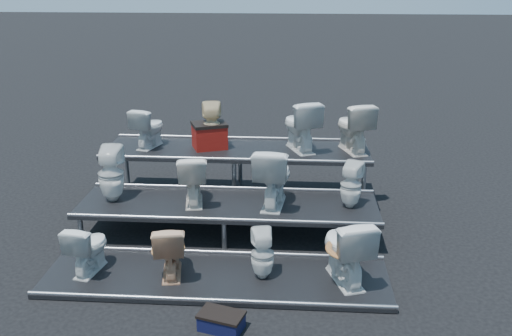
# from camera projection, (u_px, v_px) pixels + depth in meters

# --- Properties ---
(ground) EXTENTS (80.00, 80.00, 0.00)m
(ground) POSITION_uv_depth(u_px,v_px,m) (229.00, 233.00, 8.20)
(ground) COLOR black
(ground) RESTS_ON ground
(tier_front) EXTENTS (4.20, 1.20, 0.06)m
(tier_front) POSITION_uv_depth(u_px,v_px,m) (216.00, 277.00, 6.97)
(tier_front) COLOR black
(tier_front) RESTS_ON ground
(tier_mid) EXTENTS (4.20, 1.20, 0.46)m
(tier_mid) POSITION_uv_depth(u_px,v_px,m) (228.00, 218.00, 8.12)
(tier_mid) COLOR black
(tier_mid) RESTS_ON ground
(tier_back) EXTENTS (4.20, 1.20, 0.86)m
(tier_back) POSITION_uv_depth(u_px,v_px,m) (237.00, 174.00, 9.28)
(tier_back) COLOR black
(tier_back) RESTS_ON ground
(toilet_0) EXTENTS (0.47, 0.69, 0.65)m
(toilet_0) POSITION_uv_depth(u_px,v_px,m) (88.00, 247.00, 6.95)
(toilet_0) COLOR white
(toilet_0) RESTS_ON tier_front
(toilet_1) EXTENTS (0.49, 0.73, 0.69)m
(toilet_1) POSITION_uv_depth(u_px,v_px,m) (170.00, 249.00, 6.88)
(toilet_1) COLOR tan
(toilet_1) RESTS_ON tier_front
(toilet_2) EXTENTS (0.33, 0.33, 0.62)m
(toilet_2) POSITION_uv_depth(u_px,v_px,m) (263.00, 254.00, 6.82)
(toilet_2) COLOR white
(toilet_2) RESTS_ON tier_front
(toilet_3) EXTENTS (0.70, 0.93, 0.84)m
(toilet_3) POSITION_uv_depth(u_px,v_px,m) (346.00, 248.00, 6.71)
(toilet_3) COLOR white
(toilet_3) RESTS_ON tier_front
(toilet_4) EXTENTS (0.37, 0.38, 0.80)m
(toilet_4) POSITION_uv_depth(u_px,v_px,m) (111.00, 174.00, 8.02)
(toilet_4) COLOR white
(toilet_4) RESTS_ON tier_mid
(toilet_5) EXTENTS (0.51, 0.77, 0.72)m
(toilet_5) POSITION_uv_depth(u_px,v_px,m) (193.00, 178.00, 7.96)
(toilet_5) COLOR silver
(toilet_5) RESTS_ON tier_mid
(toilet_6) EXTENTS (0.57, 0.89, 0.86)m
(toilet_6) POSITION_uv_depth(u_px,v_px,m) (273.00, 176.00, 7.86)
(toilet_6) COLOR white
(toilet_6) RESTS_ON tier_mid
(toilet_7) EXTENTS (0.39, 0.39, 0.65)m
(toilet_7) POSITION_uv_depth(u_px,v_px,m) (351.00, 185.00, 7.82)
(toilet_7) COLOR white
(toilet_7) RESTS_ON tier_mid
(toilet_8) EXTENTS (0.54, 0.71, 0.65)m
(toilet_8) POSITION_uv_depth(u_px,v_px,m) (149.00, 127.00, 9.12)
(toilet_8) COLOR white
(toilet_8) RESTS_ON tier_back
(toilet_9) EXTENTS (0.38, 0.38, 0.74)m
(toilet_9) POSITION_uv_depth(u_px,v_px,m) (212.00, 126.00, 9.04)
(toilet_9) COLOR beige
(toilet_9) RESTS_ON tier_back
(toilet_10) EXTENTS (0.73, 0.91, 0.81)m
(toilet_10) POSITION_uv_depth(u_px,v_px,m) (300.00, 125.00, 8.93)
(toilet_10) COLOR white
(toilet_10) RESTS_ON tier_back
(toilet_11) EXTENTS (0.67, 0.88, 0.79)m
(toilet_11) POSITION_uv_depth(u_px,v_px,m) (353.00, 127.00, 8.88)
(toilet_11) COLOR silver
(toilet_11) RESTS_ON tier_back
(red_crate) EXTENTS (0.62, 0.56, 0.36)m
(red_crate) POSITION_uv_depth(u_px,v_px,m) (210.00, 137.00, 9.11)
(red_crate) COLOR maroon
(red_crate) RESTS_ON tier_back
(step_stool) EXTENTS (0.51, 0.39, 0.16)m
(step_stool) POSITION_uv_depth(u_px,v_px,m) (221.00, 322.00, 6.00)
(step_stool) COLOR black
(step_stool) RESTS_ON ground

